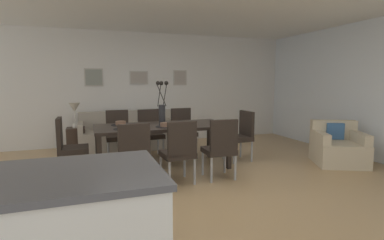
# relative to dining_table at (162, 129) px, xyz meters

# --- Properties ---
(ground_plane) EXTENTS (9.00, 9.00, 0.00)m
(ground_plane) POSITION_rel_dining_table_xyz_m (0.17, -0.95, -0.67)
(ground_plane) COLOR tan
(back_wall_panel) EXTENTS (9.00, 0.10, 2.60)m
(back_wall_panel) POSITION_rel_dining_table_xyz_m (0.17, 2.30, 0.63)
(back_wall_panel) COLOR silver
(back_wall_panel) RESTS_ON ground
(side_window_wall) EXTENTS (0.10, 6.30, 2.60)m
(side_window_wall) POSITION_rel_dining_table_xyz_m (3.82, -0.55, 0.63)
(side_window_wall) COLOR white
(side_window_wall) RESTS_ON ground
(ceiling_panel) EXTENTS (9.00, 7.20, 0.08)m
(ceiling_panel) POSITION_rel_dining_table_xyz_m (0.17, -0.55, 1.97)
(ceiling_panel) COLOR white
(dining_table) EXTENTS (2.20, 0.98, 0.74)m
(dining_table) POSITION_rel_dining_table_xyz_m (0.00, 0.00, 0.00)
(dining_table) COLOR black
(dining_table) RESTS_ON ground
(dining_chair_near_left) EXTENTS (0.47, 0.47, 0.92)m
(dining_chair_near_left) POSITION_rel_dining_table_xyz_m (-0.63, -0.87, -0.16)
(dining_chair_near_left) COLOR black
(dining_chair_near_left) RESTS_ON ground
(dining_chair_near_right) EXTENTS (0.45, 0.45, 0.92)m
(dining_chair_near_right) POSITION_rel_dining_table_xyz_m (-0.65, 0.91, -0.16)
(dining_chair_near_right) COLOR black
(dining_chair_near_right) RESTS_ON ground
(dining_chair_far_left) EXTENTS (0.47, 0.47, 0.92)m
(dining_chair_far_left) POSITION_rel_dining_table_xyz_m (0.03, -0.87, -0.16)
(dining_chair_far_left) COLOR black
(dining_chair_far_left) RESTS_ON ground
(dining_chair_far_right) EXTENTS (0.46, 0.46, 0.92)m
(dining_chair_far_right) POSITION_rel_dining_table_xyz_m (-0.03, 0.87, -0.16)
(dining_chair_far_right) COLOR black
(dining_chair_far_right) RESTS_ON ground
(dining_chair_mid_left) EXTENTS (0.45, 0.45, 0.92)m
(dining_chair_mid_left) POSITION_rel_dining_table_xyz_m (0.68, -0.88, -0.16)
(dining_chair_mid_left) COLOR black
(dining_chair_mid_left) RESTS_ON ground
(dining_chair_mid_right) EXTENTS (0.46, 0.46, 0.92)m
(dining_chair_mid_right) POSITION_rel_dining_table_xyz_m (0.65, 0.89, -0.16)
(dining_chair_mid_right) COLOR black
(dining_chair_mid_right) RESTS_ON ground
(dining_chair_head_west) EXTENTS (0.44, 0.44, 0.92)m
(dining_chair_head_west) POSITION_rel_dining_table_xyz_m (-1.48, 0.03, -0.16)
(dining_chair_head_west) COLOR black
(dining_chair_head_west) RESTS_ON ground
(dining_chair_head_east) EXTENTS (0.46, 0.46, 0.92)m
(dining_chair_head_east) POSITION_rel_dining_table_xyz_m (1.51, 0.01, -0.16)
(dining_chair_head_east) COLOR black
(dining_chair_head_east) RESTS_ON ground
(centerpiece_vase) EXTENTS (0.21, 0.23, 0.73)m
(centerpiece_vase) POSITION_rel_dining_table_xyz_m (0.00, 0.00, 0.35)
(centerpiece_vase) COLOR #232326
(centerpiece_vase) RESTS_ON dining_table
(placemat_near_left) EXTENTS (0.32, 0.32, 0.01)m
(placemat_near_left) POSITION_rel_dining_table_xyz_m (-0.66, -0.22, 0.07)
(placemat_near_left) COLOR black
(placemat_near_left) RESTS_ON dining_table
(bowl_near_left) EXTENTS (0.17, 0.17, 0.07)m
(bowl_near_left) POSITION_rel_dining_table_xyz_m (-0.66, -0.22, 0.11)
(bowl_near_left) COLOR brown
(bowl_near_left) RESTS_ON dining_table
(placemat_near_right) EXTENTS (0.32, 0.32, 0.01)m
(placemat_near_right) POSITION_rel_dining_table_xyz_m (-0.66, 0.22, 0.07)
(placemat_near_right) COLOR black
(placemat_near_right) RESTS_ON dining_table
(bowl_near_right) EXTENTS (0.17, 0.17, 0.07)m
(bowl_near_right) POSITION_rel_dining_table_xyz_m (-0.66, 0.22, 0.11)
(bowl_near_right) COLOR brown
(bowl_near_right) RESTS_ON dining_table
(placemat_far_left) EXTENTS (0.32, 0.32, 0.01)m
(placemat_far_left) POSITION_rel_dining_table_xyz_m (-0.00, -0.22, 0.07)
(placemat_far_left) COLOR black
(placemat_far_left) RESTS_ON dining_table
(bowl_far_left) EXTENTS (0.17, 0.17, 0.07)m
(bowl_far_left) POSITION_rel_dining_table_xyz_m (-0.00, -0.22, 0.11)
(bowl_far_left) COLOR brown
(bowl_far_left) RESTS_ON dining_table
(sofa) EXTENTS (2.08, 0.84, 0.80)m
(sofa) POSITION_rel_dining_table_xyz_m (-0.33, 1.75, -0.40)
(sofa) COLOR #A89E8E
(sofa) RESTS_ON ground
(side_table) EXTENTS (0.36, 0.36, 0.52)m
(side_table) POSITION_rel_dining_table_xyz_m (-1.42, 1.68, -0.41)
(side_table) COLOR #33261E
(side_table) RESTS_ON ground
(table_lamp) EXTENTS (0.22, 0.22, 0.51)m
(table_lamp) POSITION_rel_dining_table_xyz_m (-1.42, 1.68, 0.22)
(table_lamp) COLOR beige
(table_lamp) RESTS_ON side_table
(armchair) EXTENTS (1.06, 1.06, 0.75)m
(armchair) POSITION_rel_dining_table_xyz_m (3.03, -0.79, -0.39)
(armchair) COLOR beige
(armchair) RESTS_ON ground
(framed_picture_left) EXTENTS (0.40, 0.03, 0.40)m
(framed_picture_left) POSITION_rel_dining_table_xyz_m (-1.01, 2.23, 0.88)
(framed_picture_left) COLOR #B2ADA3
(framed_picture_center) EXTENTS (0.43, 0.03, 0.30)m
(framed_picture_center) POSITION_rel_dining_table_xyz_m (0.00, 2.23, 0.88)
(framed_picture_center) COLOR #B2ADA3
(framed_picture_right) EXTENTS (0.33, 0.03, 0.37)m
(framed_picture_right) POSITION_rel_dining_table_xyz_m (1.01, 2.23, 0.88)
(framed_picture_right) COLOR #B2ADA3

